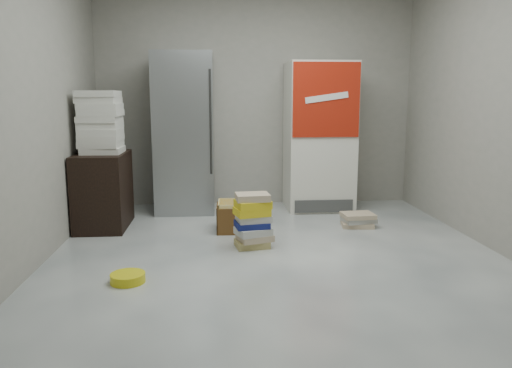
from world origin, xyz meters
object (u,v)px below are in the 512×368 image
object	(u,v)px
steel_fridge	(184,133)
coke_cooler	(319,136)
wood_shelf	(103,190)
cardboard_box	(235,219)
phonebook_stack_main	(253,221)

from	to	relation	value
steel_fridge	coke_cooler	xyz separation A→B (m)	(1.65, -0.01, -0.05)
wood_shelf	cardboard_box	distance (m)	1.45
cardboard_box	phonebook_stack_main	bearing A→B (deg)	-75.09
coke_cooler	wood_shelf	distance (m)	2.63
wood_shelf	phonebook_stack_main	size ratio (longest dim) A/B	1.57
steel_fridge	cardboard_box	size ratio (longest dim) A/B	4.80
steel_fridge	coke_cooler	world-z (taller)	steel_fridge
steel_fridge	cardboard_box	distance (m)	1.41
phonebook_stack_main	cardboard_box	bearing A→B (deg)	91.80
coke_cooler	cardboard_box	xyz separation A→B (m)	(-1.08, -0.99, -0.78)
steel_fridge	phonebook_stack_main	size ratio (longest dim) A/B	3.73
cardboard_box	steel_fridge	bearing A→B (deg)	121.52
coke_cooler	wood_shelf	xyz separation A→B (m)	(-2.48, -0.72, -0.50)
steel_fridge	cardboard_box	world-z (taller)	steel_fridge
coke_cooler	phonebook_stack_main	bearing A→B (deg)	-120.77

